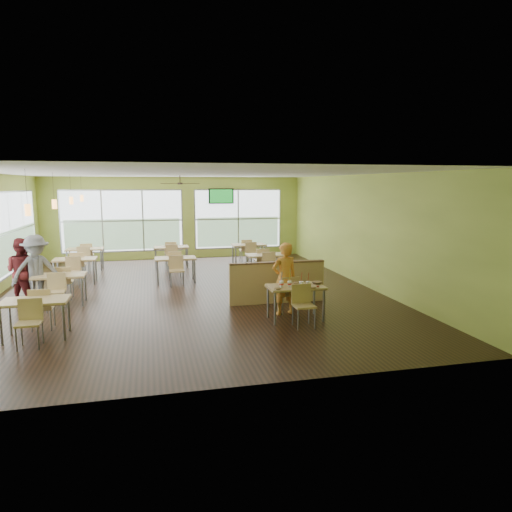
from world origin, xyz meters
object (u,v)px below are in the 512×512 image
(food_basket, at_px, (317,283))
(half_wall_divider, at_px, (277,282))
(man_plaid, at_px, (284,279))
(main_table, at_px, (296,291))

(food_basket, bearing_deg, half_wall_divider, 110.81)
(half_wall_divider, bearing_deg, man_plaid, -96.89)
(main_table, relative_size, food_basket, 6.83)
(main_table, height_order, food_basket, main_table)
(main_table, bearing_deg, man_plaid, 105.02)
(man_plaid, xyz_separation_m, food_basket, (0.64, -0.37, -0.04))
(half_wall_divider, relative_size, man_plaid, 1.46)
(half_wall_divider, distance_m, food_basket, 1.48)
(main_table, height_order, man_plaid, man_plaid)
(main_table, xyz_separation_m, food_basket, (0.52, 0.08, 0.15))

